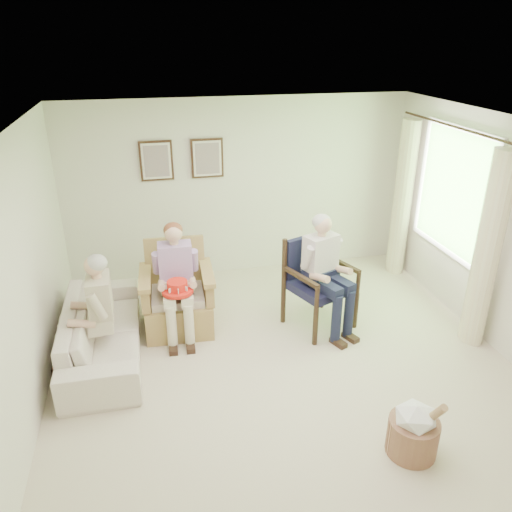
# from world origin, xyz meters

# --- Properties ---
(floor) EXTENTS (5.50, 5.50, 0.00)m
(floor) POSITION_xyz_m (0.00, 0.00, 0.00)
(floor) COLOR beige
(floor) RESTS_ON ground
(back_wall) EXTENTS (5.00, 0.04, 2.60)m
(back_wall) POSITION_xyz_m (0.00, 2.75, 1.30)
(back_wall) COLOR silver
(back_wall) RESTS_ON ground
(front_wall) EXTENTS (5.00, 0.04, 2.60)m
(front_wall) POSITION_xyz_m (0.00, -2.75, 1.30)
(front_wall) COLOR silver
(front_wall) RESTS_ON ground
(left_wall) EXTENTS (0.04, 5.50, 2.60)m
(left_wall) POSITION_xyz_m (-2.50, 0.00, 1.30)
(left_wall) COLOR silver
(left_wall) RESTS_ON ground
(ceiling) EXTENTS (5.00, 5.50, 0.02)m
(ceiling) POSITION_xyz_m (0.00, 0.00, 2.60)
(ceiling) COLOR white
(ceiling) RESTS_ON back_wall
(window) EXTENTS (0.13, 2.50, 1.63)m
(window) POSITION_xyz_m (2.46, 1.20, 1.58)
(window) COLOR #2D6B23
(window) RESTS_ON right_wall
(curtain_left) EXTENTS (0.34, 0.34, 2.30)m
(curtain_left) POSITION_xyz_m (2.33, 0.22, 1.15)
(curtain_left) COLOR beige
(curtain_left) RESTS_ON ground
(curtain_right) EXTENTS (0.34, 0.34, 2.30)m
(curtain_right) POSITION_xyz_m (2.33, 2.18, 1.15)
(curtain_right) COLOR beige
(curtain_right) RESTS_ON ground
(framed_print_left) EXTENTS (0.45, 0.05, 0.55)m
(framed_print_left) POSITION_xyz_m (-1.15, 2.71, 1.78)
(framed_print_left) COLOR #382114
(framed_print_left) RESTS_ON back_wall
(framed_print_right) EXTENTS (0.45, 0.05, 0.55)m
(framed_print_right) POSITION_xyz_m (-0.45, 2.71, 1.78)
(framed_print_right) COLOR #382114
(framed_print_right) RESTS_ON back_wall
(wicker_armchair) EXTENTS (0.84, 0.83, 1.07)m
(wicker_armchair) POSITION_xyz_m (-1.06, 1.31, 0.34)
(wicker_armchair) COLOR tan
(wicker_armchair) RESTS_ON ground
(wood_armchair) EXTENTS (0.72, 0.68, 1.11)m
(wood_armchair) POSITION_xyz_m (0.66, 1.04, 0.61)
(wood_armchair) COLOR black
(wood_armchair) RESTS_ON ground
(sofa) EXTENTS (2.07, 0.81, 0.61)m
(sofa) POSITION_xyz_m (-1.95, 0.90, 0.30)
(sofa) COLOR #F1E0D0
(sofa) RESTS_ON ground
(person_wicker) EXTENTS (0.40, 0.63, 1.37)m
(person_wicker) POSITION_xyz_m (-1.06, 1.16, 0.80)
(person_wicker) COLOR beige
(person_wicker) RESTS_ON ground
(person_dark) EXTENTS (0.40, 0.63, 1.44)m
(person_dark) POSITION_xyz_m (0.66, 0.86, 0.86)
(person_dark) COLOR #181C35
(person_dark) RESTS_ON ground
(person_sofa) EXTENTS (0.42, 0.62, 1.27)m
(person_sofa) POSITION_xyz_m (-1.95, 0.72, 0.72)
(person_sofa) COLOR beige
(person_sofa) RESTS_ON ground
(red_hat) EXTENTS (0.36, 0.36, 0.14)m
(red_hat) POSITION_xyz_m (-1.07, 0.96, 0.71)
(red_hat) COLOR red
(red_hat) RESTS_ON person_wicker
(hatbox) EXTENTS (0.52, 0.52, 0.65)m
(hatbox) POSITION_xyz_m (0.75, -1.24, 0.25)
(hatbox) COLOR tan
(hatbox) RESTS_ON ground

